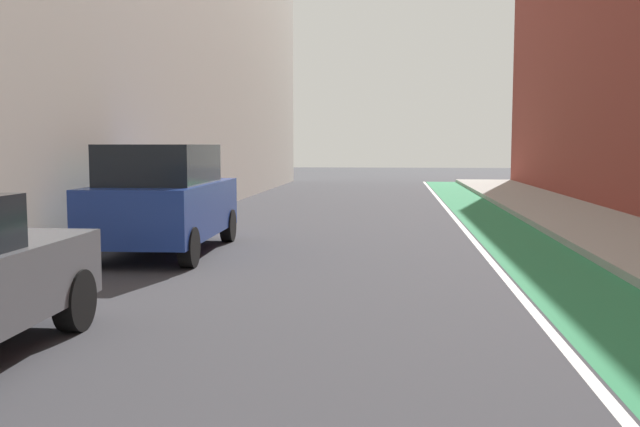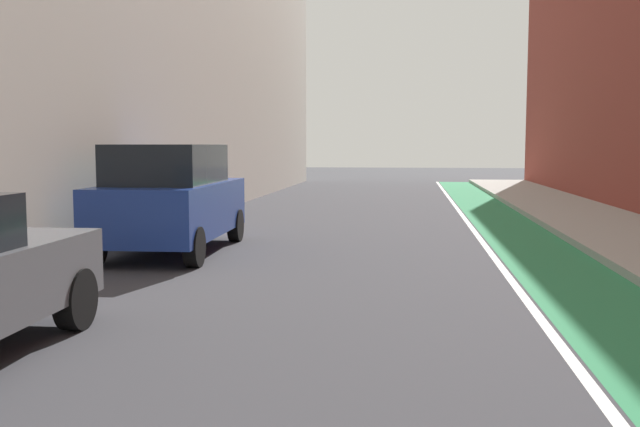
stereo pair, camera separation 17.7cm
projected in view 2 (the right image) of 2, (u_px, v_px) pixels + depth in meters
The scene contains 5 objects.
ground_plane at pixel (356, 240), 14.81m from camera, with size 98.34×98.34×0.00m, color #38383D.
bike_lane_paint at pixel (514, 231), 16.35m from camera, with size 1.60×44.70×0.00m, color #2D8451.
lane_divider_stripe at pixel (474, 230), 16.46m from camera, with size 0.12×44.70×0.00m, color white.
sidewalk_right at pixel (616, 230), 16.06m from camera, with size 2.91×44.70×0.14m, color #A8A59E.
parked_suv_blue at pixel (171, 198), 12.98m from camera, with size 2.01×4.30×1.98m.
Camera 2 is at (1.09, 3.68, 1.96)m, focal length 39.92 mm.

